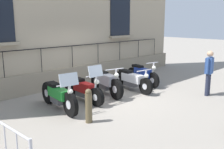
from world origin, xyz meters
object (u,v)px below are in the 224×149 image
Objects in this scene: motorcycle_white at (132,80)px; bollard at (89,106)px; motorcycle_red at (84,89)px; motorcycle_silver at (106,83)px; crowd_barrier at (1,146)px; motorcycle_green at (59,96)px; motorcycle_blue at (143,75)px; pedestrian_standing at (209,71)px.

bollard is at bearing -67.97° from motorcycle_white.
motorcycle_red is 2.19m from motorcycle_white.
motorcycle_white is at bearing 77.13° from motorcycle_silver.
motorcycle_red reaches higher than motorcycle_silver.
motorcycle_white is (0.21, 2.18, 0.00)m from motorcycle_red.
crowd_barrier is at bearing -69.98° from motorcycle_white.
motorcycle_red reaches higher than motorcycle_green.
motorcycle_white is 1.10× the size of motorcycle_blue.
motorcycle_green is 2.12m from motorcycle_silver.
motorcycle_red is 0.98× the size of motorcycle_silver.
bollard is (1.59, -4.25, 0.04)m from motorcycle_blue.
pedestrian_standing is (0.23, 7.29, 0.34)m from crowd_barrier.
motorcycle_white is at bearing 112.03° from bollard.
crowd_barrier is (2.23, -2.62, 0.12)m from motorcycle_green.
motorcycle_blue is at bearing -170.92° from pedestrian_standing.
motorcycle_green is at bearing -91.73° from motorcycle_white.
motorcycle_blue is (-0.08, 3.21, 0.01)m from motorcycle_red.
crowd_barrier is at bearing -57.45° from motorcycle_red.
crowd_barrier reaches higher than bollard.
motorcycle_red is 4.47m from pedestrian_standing.
motorcycle_red is 4.34m from crowd_barrier.
motorcycle_red is 1.84m from bollard.
motorcycle_blue is 1.22× the size of pedestrian_standing.
motorcycle_green is 1.05m from motorcycle_red.
motorcycle_blue is 4.54m from bollard.
motorcycle_blue is at bearing 92.50° from motorcycle_green.
motorcycle_red is 1.03× the size of motorcycle_blue.
bollard is 4.81m from pedestrian_standing.
pedestrian_standing is at bearing 88.17° from crowd_barrier.
motorcycle_blue is at bearing 91.34° from motorcycle_red.
motorcycle_blue is 2.14× the size of bollard.
bollard reaches higher than motorcycle_white.
motorcycle_blue is 2.72m from pedestrian_standing.
motorcycle_silver is 1.14m from motorcycle_white.
bollard is at bearing 0.02° from motorcycle_green.
motorcycle_red is 1.07m from motorcycle_silver.
crowd_barrier is at bearing -70.65° from motorcycle_blue.
motorcycle_green is 1.40m from bollard.
crowd_barrier is at bearing -91.83° from pedestrian_standing.
motorcycle_green is 2.39× the size of bollard.
crowd_barrier is at bearing -63.29° from motorcycle_silver.
motorcycle_silver is 0.97× the size of crowd_barrier.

